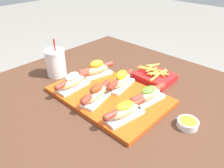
{
  "coord_description": "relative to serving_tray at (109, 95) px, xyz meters",
  "views": [
    {
      "loc": [
        0.58,
        -0.56,
        1.28
      ],
      "look_at": [
        0.03,
        0.03,
        0.79
      ],
      "focal_mm": 35.0,
      "sensor_mm": 36.0,
      "label": 1
    }
  ],
  "objects": [
    {
      "name": "hot_dog_0",
      "position": [
        -0.15,
        -0.08,
        0.04
      ],
      "size": [
        0.07,
        0.2,
        0.08
      ],
      "color": "white",
      "rests_on": "serving_tray"
    },
    {
      "name": "hot_dog_1",
      "position": [
        -0.0,
        -0.07,
        0.04
      ],
      "size": [
        0.09,
        0.19,
        0.07
      ],
      "color": "white",
      "rests_on": "serving_tray"
    },
    {
      "name": "hot_dog_4",
      "position": [
        -0.0,
        0.08,
        0.04
      ],
      "size": [
        0.09,
        0.19,
        0.08
      ],
      "color": "white",
      "rests_on": "serving_tray"
    },
    {
      "name": "hot_dog_5",
      "position": [
        0.15,
        0.07,
        0.04
      ],
      "size": [
        0.08,
        0.2,
        0.07
      ],
      "color": "white",
      "rests_on": "serving_tray"
    },
    {
      "name": "serving_tray",
      "position": [
        0.0,
        0.0,
        0.0
      ],
      "size": [
        0.5,
        0.33,
        0.02
      ],
      "color": "#CC4C14",
      "rests_on": "patio_table"
    },
    {
      "name": "hot_dog_2",
      "position": [
        0.15,
        -0.07,
        0.04
      ],
      "size": [
        0.08,
        0.19,
        0.06
      ],
      "color": "white",
      "rests_on": "serving_tray"
    },
    {
      "name": "drink_cup",
      "position": [
        -0.33,
        -0.04,
        0.06
      ],
      "size": [
        0.1,
        0.1,
        0.2
      ],
      "color": "white",
      "rests_on": "patio_table"
    },
    {
      "name": "sauce_bowl",
      "position": [
        0.34,
        0.06,
        0.01
      ],
      "size": [
        0.08,
        0.08,
        0.03
      ],
      "color": "white",
      "rests_on": "patio_table"
    },
    {
      "name": "hot_dog_3",
      "position": [
        -0.16,
        0.08,
        0.04
      ],
      "size": [
        0.09,
        0.19,
        0.08
      ],
      "color": "white",
      "rests_on": "serving_tray"
    },
    {
      "name": "patio_table",
      "position": [
        -0.03,
        -0.01,
        -0.38
      ],
      "size": [
        1.09,
        1.19,
        0.73
      ],
      "color": "#4C2D1E",
      "rests_on": "ground_plane"
    },
    {
      "name": "fries_basket",
      "position": [
        0.06,
        0.26,
        0.01
      ],
      "size": [
        0.18,
        0.16,
        0.06
      ],
      "color": "red",
      "rests_on": "patio_table"
    }
  ]
}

